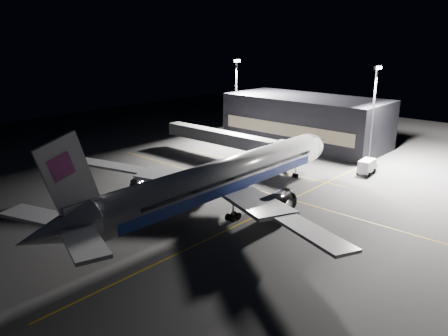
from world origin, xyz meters
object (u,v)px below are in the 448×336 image
object	(u,v)px
airliner	(221,178)
jet_bridge	(231,139)
floodlight_mast_south	(374,106)
safety_cone_b	(166,194)
service_truck	(368,166)
safety_cone_c	(140,195)
safety_cone_a	(191,204)
baggage_tug	(137,181)
floodlight_mast_north	(236,91)

from	to	relation	value
airliner	jet_bridge	xyz separation A→B (m)	(23.08, 18.06, -0.58)
floodlight_mast_south	safety_cone_b	distance (m)	47.80
jet_bridge	floodlight_mast_south	distance (m)	31.05
service_truck	safety_cone_c	xyz separation A→B (m)	(-39.10, 23.11, -1.25)
jet_bridge	floodlight_mast_south	size ratio (longest dim) A/B	1.66
floodlight_mast_south	service_truck	distance (m)	13.41
safety_cone_b	service_truck	bearing A→B (deg)	-29.25
airliner	floodlight_mast_south	size ratio (longest dim) A/B	2.97
airliner	safety_cone_a	xyz separation A→B (m)	(-2.18, 4.58, -4.86)
baggage_tug	safety_cone_b	xyz separation A→B (m)	(-0.15, -8.36, -0.48)
floodlight_mast_north	safety_cone_c	size ratio (longest dim) A/B	32.30
floodlight_mast_south	safety_cone_a	xyz separation A→B (m)	(-43.26, 10.59, -12.07)
floodlight_mast_north	safety_cone_c	world-z (taller)	floodlight_mast_north
baggage_tug	safety_cone_c	xyz separation A→B (m)	(-3.50, -5.26, -0.48)
airliner	service_truck	world-z (taller)	airliner
airliner	safety_cone_c	world-z (taller)	airliner
safety_cone_a	floodlight_mast_north	bearing A→B (deg)	32.36
service_truck	safety_cone_b	world-z (taller)	service_truck
baggage_tug	safety_cone_a	distance (m)	14.69
airliner	service_truck	bearing A→B (deg)	-15.10
jet_bridge	baggage_tug	distance (m)	25.22
service_truck	jet_bridge	bearing A→B (deg)	106.47
safety_cone_c	baggage_tug	bearing A→B (deg)	56.34
jet_bridge	floodlight_mast_south	world-z (taller)	floodlight_mast_south
floodlight_mast_south	baggage_tug	world-z (taller)	floodlight_mast_south
airliner	baggage_tug	xyz separation A→B (m)	(-1.83, 19.26, -4.36)
airliner	safety_cone_b	bearing A→B (deg)	100.29
jet_bridge	floodlight_mast_south	xyz separation A→B (m)	(18.00, -24.07, 7.79)
floodlight_mast_north	safety_cone_b	world-z (taller)	floodlight_mast_north
floodlight_mast_north	service_truck	world-z (taller)	floodlight_mast_north
baggage_tug	safety_cone_a	world-z (taller)	baggage_tug
floodlight_mast_north	baggage_tug	bearing A→B (deg)	-163.48
jet_bridge	baggage_tug	size ratio (longest dim) A/B	11.71
baggage_tug	floodlight_mast_north	bearing A→B (deg)	-6.36
floodlight_mast_south	safety_cone_a	bearing A→B (deg)	166.24
floodlight_mast_south	jet_bridge	bearing A→B (deg)	126.79
service_truck	safety_cone_a	xyz separation A→B (m)	(-35.94, 13.69, -1.27)
safety_cone_a	safety_cone_c	xyz separation A→B (m)	(-3.15, 9.42, 0.02)
airliner	safety_cone_a	bearing A→B (deg)	115.44
service_truck	safety_cone_c	size ratio (longest dim) A/B	9.23
safety_cone_c	airliner	bearing A→B (deg)	-69.14
airliner	safety_cone_a	world-z (taller)	airliner
jet_bridge	service_truck	size ratio (longest dim) A/B	5.81
airliner	safety_cone_c	size ratio (longest dim) A/B	95.93
jet_bridge	safety_cone_b	size ratio (longest dim) A/B	53.63
airliner	floodlight_mast_south	world-z (taller)	floodlight_mast_south
floodlight_mast_south	safety_cone_b	world-z (taller)	floodlight_mast_south
floodlight_mast_south	baggage_tug	bearing A→B (deg)	149.50
airliner	safety_cone_b	distance (m)	12.09
jet_bridge	safety_cone_b	distance (m)	26.40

